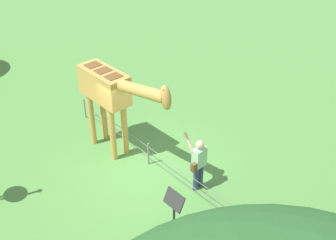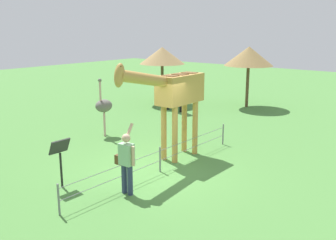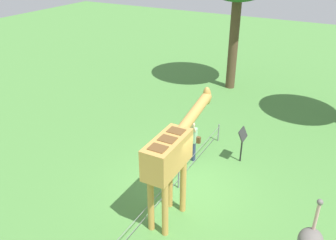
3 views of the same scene
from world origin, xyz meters
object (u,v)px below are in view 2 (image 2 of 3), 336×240
at_px(shade_hut_far, 162,56).
at_px(info_sign, 60,153).
at_px(ostrich, 104,106).
at_px(giraffe, 174,93).
at_px(visitor, 126,160).
at_px(zebra, 173,88).
at_px(shade_hut_near, 249,56).

bearing_deg(shade_hut_far, info_sign, 27.15).
distance_m(ostrich, shade_hut_far, 7.07).
bearing_deg(giraffe, ostrich, -96.73).
relative_size(giraffe, info_sign, 2.80).
bearing_deg(info_sign, visitor, 116.46).
bearing_deg(zebra, giraffe, 38.62).
bearing_deg(giraffe, shade_hut_far, -137.63).
height_order(zebra, shade_hut_near, shade_hut_near).
relative_size(zebra, info_sign, 1.35).
bearing_deg(visitor, giraffe, -165.46).
distance_m(shade_hut_near, shade_hut_far, 4.59).
distance_m(zebra, shade_hut_near, 4.29).
height_order(giraffe, shade_hut_far, giraffe).
xyz_separation_m(giraffe, visitor, (2.86, 0.74, -1.22)).
bearing_deg(visitor, shade_hut_near, -166.02).
relative_size(shade_hut_near, shade_hut_far, 1.03).
bearing_deg(ostrich, shade_hut_near, 169.40).
xyz_separation_m(visitor, info_sign, (0.81, -1.62, 0.05)).
xyz_separation_m(visitor, ostrich, (-3.31, -4.55, 0.27)).
relative_size(shade_hut_near, info_sign, 2.39).
relative_size(zebra, shade_hut_near, 0.56).
distance_m(visitor, shade_hut_far, 12.16).
bearing_deg(ostrich, shade_hut_far, -158.94).
xyz_separation_m(giraffe, shade_hut_near, (-9.00, -2.21, 0.52)).
xyz_separation_m(shade_hut_near, info_sign, (12.66, 1.33, -1.70)).
height_order(zebra, info_sign, zebra).
distance_m(ostrich, shade_hut_near, 8.82).
xyz_separation_m(zebra, info_sign, (9.44, 3.74, -0.21)).
bearing_deg(giraffe, shade_hut_near, -166.20).
relative_size(visitor, shade_hut_far, 0.57).
xyz_separation_m(visitor, zebra, (-8.63, -5.36, 0.26)).
distance_m(shade_hut_far, info_sign, 11.99).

